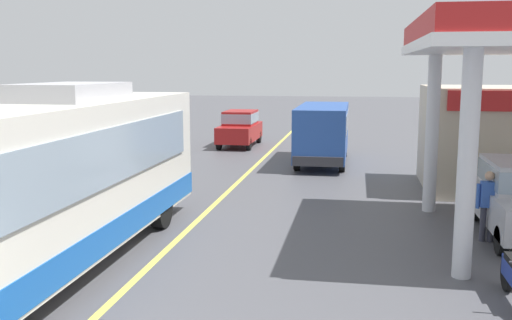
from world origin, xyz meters
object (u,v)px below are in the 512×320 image
Objects in this scene: pedestrian_near_pump at (500,182)px; car_trailing_behind_bus at (240,126)px; minibus_opposing_lane at (323,129)px; pedestrian_by_shop at (488,202)px; coach_bus_main at (51,185)px.

pedestrian_near_pump is 0.40× the size of car_trailing_behind_bus.
minibus_opposing_lane reaches higher than pedestrian_by_shop.
coach_bus_main reaches higher than minibus_opposing_lane.
pedestrian_by_shop is at bearing 21.23° from coach_bus_main.
car_trailing_behind_bus reaches higher than pedestrian_near_pump.
pedestrian_near_pump is 1.00× the size of pedestrian_by_shop.
minibus_opposing_lane is 11.73m from pedestrian_by_shop.
pedestrian_by_shop is 18.15m from car_trailing_behind_bus.
car_trailing_behind_bus is (-0.06, 19.24, -0.71)m from coach_bus_main.
car_trailing_behind_bus is at bearing 132.80° from minibus_opposing_lane.
pedestrian_near_pump is at bearing -52.97° from car_trailing_behind_bus.
car_trailing_behind_bus is at bearing 90.18° from coach_bus_main.
car_trailing_behind_bus is at bearing 127.03° from pedestrian_near_pump.
minibus_opposing_lane is at bearing 72.57° from coach_bus_main.
minibus_opposing_lane is (4.49, 14.32, -0.25)m from coach_bus_main.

